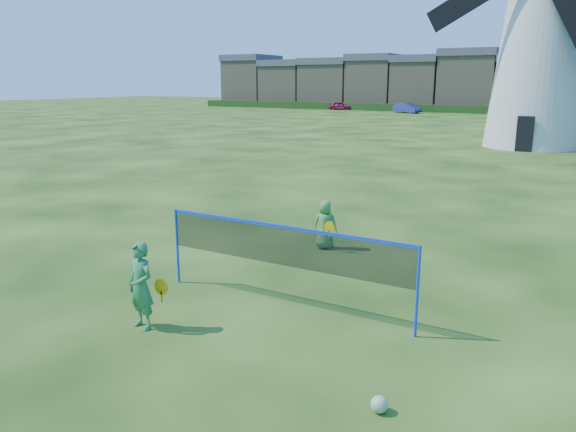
# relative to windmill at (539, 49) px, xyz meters

# --- Properties ---
(ground) EXTENTS (220.00, 220.00, 0.00)m
(ground) POSITION_rel_windmill_xyz_m (-1.16, -29.30, -5.97)
(ground) COLOR black
(ground) RESTS_ON ground
(windmill) EXTENTS (12.85, 5.67, 17.37)m
(windmill) POSITION_rel_windmill_xyz_m (0.00, 0.00, 0.00)
(windmill) COLOR silver
(windmill) RESTS_ON ground
(badminton_net) EXTENTS (5.05, 0.05, 1.55)m
(badminton_net) POSITION_rel_windmill_xyz_m (-0.59, -29.62, -4.83)
(badminton_net) COLOR blue
(badminton_net) RESTS_ON ground
(player_girl) EXTENTS (0.72, 0.45, 1.49)m
(player_girl) POSITION_rel_windmill_xyz_m (-2.16, -31.59, -5.22)
(player_girl) COLOR #35854C
(player_girl) RESTS_ON ground
(player_boy) EXTENTS (0.70, 0.54, 1.22)m
(player_boy) POSITION_rel_windmill_xyz_m (-1.54, -25.97, -5.36)
(player_boy) COLOR #4C9548
(player_boy) RESTS_ON ground
(play_ball) EXTENTS (0.22, 0.22, 0.22)m
(play_ball) POSITION_rel_windmill_xyz_m (2.16, -31.90, -5.86)
(play_ball) COLOR green
(play_ball) RESTS_ON ground
(terraced_houses) EXTENTS (50.85, 8.40, 8.33)m
(terraced_houses) POSITION_rel_windmill_xyz_m (-27.93, 42.70, -2.02)
(terraced_houses) COLOR gray
(terraced_houses) RESTS_ON ground
(hedge) EXTENTS (62.00, 0.80, 1.00)m
(hedge) POSITION_rel_windmill_xyz_m (-23.16, 36.70, -5.47)
(hedge) COLOR #193814
(hedge) RESTS_ON ground
(car_left) EXTENTS (3.66, 2.05, 1.18)m
(car_left) POSITION_rel_windmill_xyz_m (-29.96, 36.48, -5.38)
(car_left) COLOR maroon
(car_left) RESTS_ON ground
(car_right) EXTENTS (4.15, 2.87, 1.30)m
(car_right) POSITION_rel_windmill_xyz_m (-18.90, 33.21, -5.32)
(car_right) COLOR navy
(car_right) RESTS_ON ground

